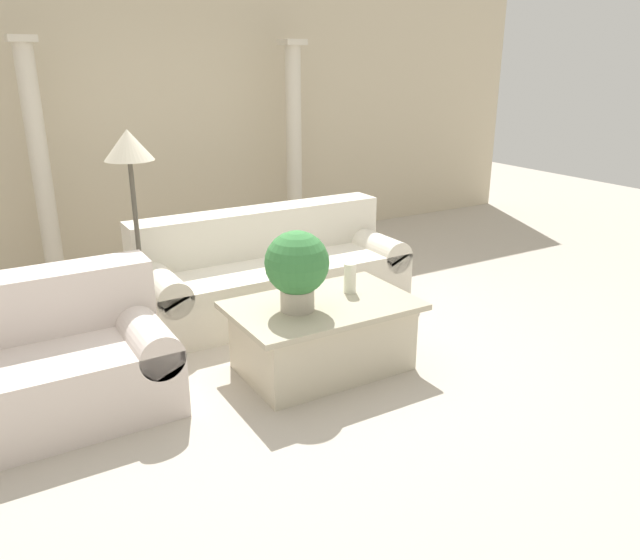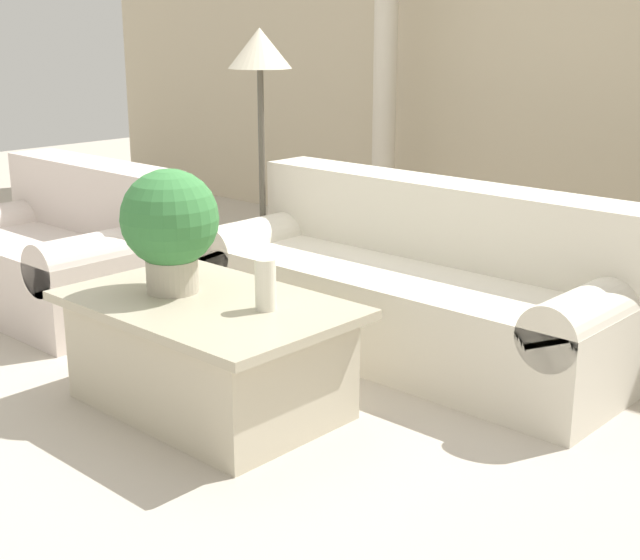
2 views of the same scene
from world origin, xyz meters
The scene contains 9 objects.
ground_plane centered at (0.00, 0.00, 0.00)m, with size 16.00×16.00×0.00m, color #BCB2A3.
wall_back centered at (0.00, 2.83, 1.60)m, with size 10.00×0.06×3.20m.
sofa_long centered at (0.32, 0.74, 0.33)m, with size 2.30×0.87×0.84m.
loveseat centered at (-1.59, -0.11, 0.34)m, with size 1.37×0.87×0.84m.
coffee_table centered at (0.12, -0.46, 0.25)m, with size 1.26×0.81×0.49m.
potted_plant centered at (-0.09, -0.48, 0.80)m, with size 0.43×0.43×0.54m.
pillar_candle centered at (0.39, -0.38, 0.60)m, with size 0.09×0.09×0.22m.
floor_lamp centered at (-0.79, 0.74, 1.38)m, with size 0.36×0.36×1.60m.
column_left centered at (-1.20, 2.37, 1.16)m, with size 0.24×0.24×2.26m.
Camera 2 is at (2.92, -2.78, 1.63)m, focal length 50.00 mm.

